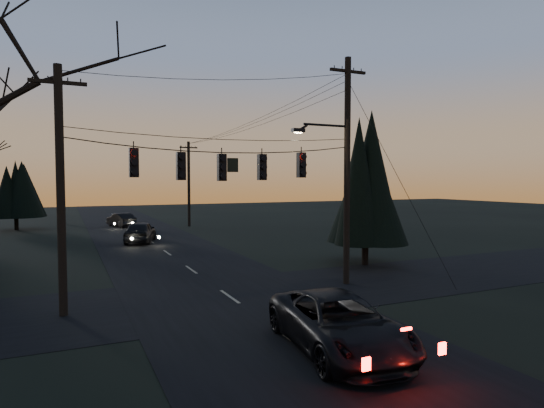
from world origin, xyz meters
name	(u,v)px	position (x,y,z in m)	size (l,w,h in m)	color
main_road	(174,258)	(0.00, 20.00, 0.01)	(8.00, 120.00, 0.02)	black
cross_road	(230,297)	(0.00, 10.00, 0.01)	(60.00, 7.00, 0.02)	black
utility_pole_right	(346,284)	(5.50, 10.00, 0.00)	(5.00, 0.30, 10.00)	black
utility_pole_left	(64,316)	(-6.00, 10.00, 0.00)	(1.80, 0.30, 8.50)	black
utility_pole_far_r	(189,226)	(5.50, 38.00, 0.00)	(1.80, 0.30, 8.50)	black
utility_pole_far_l	(64,224)	(-6.00, 46.00, 0.00)	(0.30, 0.30, 8.00)	black
span_signal_assembly	(223,166)	(-0.24, 10.00, 5.21)	(11.50, 0.44, 1.63)	black
evergreen_right	(366,184)	(9.03, 13.42, 4.46)	(3.91, 3.91, 7.73)	black
evergreen_dist	(15,189)	(-10.01, 41.41, 3.87)	(3.91, 3.91, 6.55)	black
suv_near	(339,324)	(0.80, 3.37, 0.75)	(2.49, 5.40, 1.50)	black
sedan_oncoming_a	(140,232)	(-0.80, 27.73, 0.80)	(1.88, 4.68, 1.60)	black
sedan_oncoming_b	(121,220)	(-0.80, 40.35, 0.67)	(1.43, 4.09, 1.35)	black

